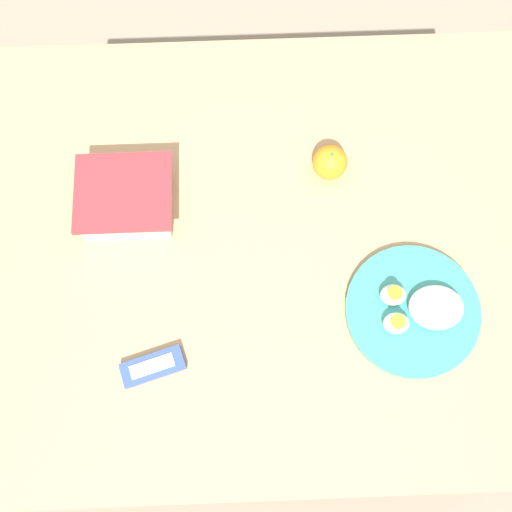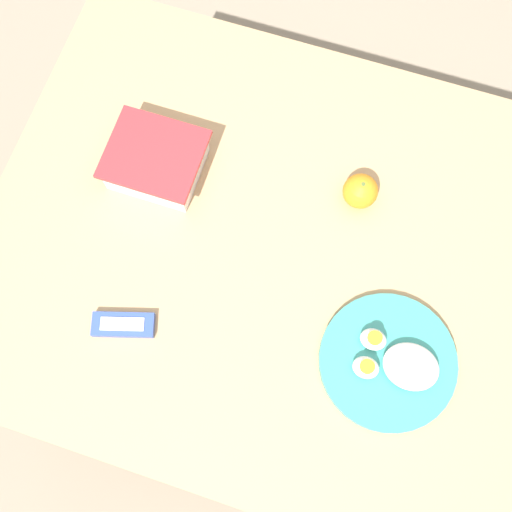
% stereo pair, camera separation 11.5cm
% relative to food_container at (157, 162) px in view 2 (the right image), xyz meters
% --- Properties ---
extents(ground_plane, '(10.00, 10.00, 0.00)m').
position_rel_food_container_xyz_m(ground_plane, '(0.29, -0.09, -0.74)').
color(ground_plane, gray).
extents(table, '(1.18, 0.95, 0.71)m').
position_rel_food_container_xyz_m(table, '(0.29, -0.09, -0.11)').
color(table, tan).
rests_on(table, ground_plane).
extents(food_container, '(0.19, 0.16, 0.07)m').
position_rel_food_container_xyz_m(food_container, '(0.00, 0.00, 0.00)').
color(food_container, white).
rests_on(food_container, table).
extents(orange_fruit, '(0.07, 0.07, 0.07)m').
position_rel_food_container_xyz_m(orange_fruit, '(0.41, 0.06, 0.00)').
color(orange_fruit, orange).
rests_on(orange_fruit, table).
extents(rice_plate, '(0.26, 0.26, 0.05)m').
position_rel_food_container_xyz_m(rice_plate, '(0.55, -0.24, -0.02)').
color(rice_plate, teal).
rests_on(rice_plate, table).
extents(candy_bar, '(0.13, 0.08, 0.02)m').
position_rel_food_container_xyz_m(candy_bar, '(0.05, -0.33, -0.02)').
color(candy_bar, '#334C9E').
rests_on(candy_bar, table).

